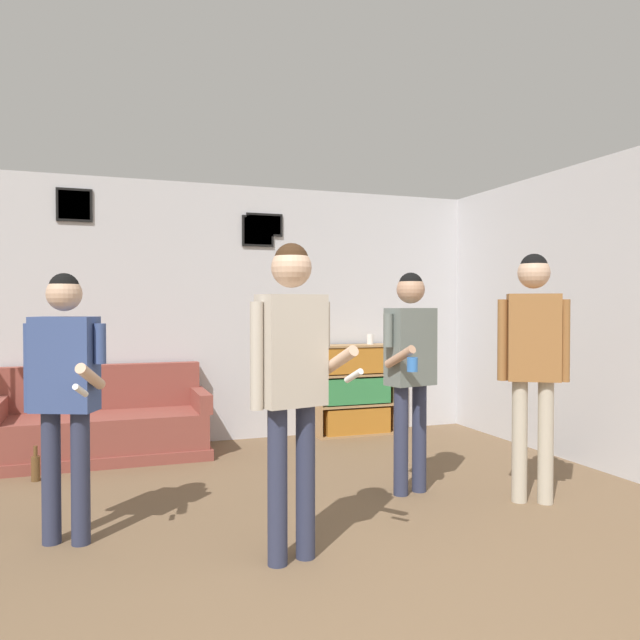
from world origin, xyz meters
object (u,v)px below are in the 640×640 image
(couch, at_px, (104,428))
(person_spectator_near_bookshelf, at_px, (533,348))
(person_player_foreground_center, at_px, (292,364))
(drinking_cup, at_px, (370,339))
(bookshelf, at_px, (355,390))
(person_player_foreground_left, at_px, (65,379))
(bottle_on_floor, at_px, (36,467))
(person_watcher_holding_cup, at_px, (411,358))

(couch, bearing_deg, person_spectator_near_bookshelf, -39.78)
(person_player_foreground_center, distance_m, drinking_cup, 3.55)
(bookshelf, bearing_deg, person_player_foreground_center, -118.56)
(drinking_cup, bearing_deg, person_player_foreground_center, -121.15)
(person_player_foreground_left, relative_size, bottle_on_floor, 5.61)
(couch, relative_size, person_spectator_near_bookshelf, 1.05)
(person_player_foreground_center, bearing_deg, bottle_on_floor, 124.00)
(person_player_foreground_left, bearing_deg, person_watcher_holding_cup, 5.00)
(person_player_foreground_center, distance_m, person_watcher_holding_cup, 1.52)
(person_watcher_holding_cup, bearing_deg, bottle_on_floor, 154.20)
(person_watcher_holding_cup, bearing_deg, drinking_cup, 73.76)
(person_watcher_holding_cup, distance_m, person_spectator_near_bookshelf, 0.88)
(couch, relative_size, bottle_on_floor, 6.57)
(person_player_foreground_left, relative_size, person_player_foreground_center, 0.91)
(person_spectator_near_bookshelf, bearing_deg, couch, 140.22)
(person_spectator_near_bookshelf, xyz_separation_m, bottle_on_floor, (-3.44, 1.80, -1.01))
(bookshelf, bearing_deg, bottle_on_floor, -165.43)
(couch, bearing_deg, bookshelf, 4.35)
(bottle_on_floor, bearing_deg, drinking_cup, 13.81)
(person_player_foreground_left, bearing_deg, bookshelf, 39.39)
(bookshelf, height_order, bottle_on_floor, bookshelf)
(couch, bearing_deg, person_player_foreground_center, -71.21)
(bookshelf, height_order, person_spectator_near_bookshelf, person_spectator_near_bookshelf)
(person_watcher_holding_cup, xyz_separation_m, bottle_on_floor, (-2.71, 1.31, -0.92))
(person_player_foreground_left, distance_m, person_spectator_near_bookshelf, 3.16)
(couch, distance_m, person_spectator_near_bookshelf, 3.88)
(person_player_foreground_left, relative_size, drinking_cup, 14.42)
(couch, xyz_separation_m, bookshelf, (2.62, 0.20, 0.21))
(person_player_foreground_left, height_order, person_player_foreground_center, person_player_foreground_center)
(person_watcher_holding_cup, relative_size, person_spectator_near_bookshelf, 0.93)
(person_player_foreground_center, bearing_deg, bookshelf, 61.44)
(bottle_on_floor, height_order, drinking_cup, drinking_cup)
(person_spectator_near_bookshelf, bearing_deg, person_watcher_holding_cup, 145.99)
(bookshelf, height_order, person_player_foreground_left, person_player_foreground_left)
(person_player_foreground_left, distance_m, person_watcher_holding_cup, 2.42)
(bookshelf, xyz_separation_m, person_player_foreground_center, (-1.65, -3.04, 0.60))
(couch, xyz_separation_m, person_watcher_holding_cup, (2.18, -1.93, 0.75))
(person_player_foreground_left, bearing_deg, person_spectator_near_bookshelf, -5.10)
(person_spectator_near_bookshelf, distance_m, drinking_cup, 2.63)
(couch, xyz_separation_m, person_player_foreground_left, (-0.23, -2.14, 0.70))
(person_player_foreground_left, height_order, person_watcher_holding_cup, person_watcher_holding_cup)
(couch, bearing_deg, person_watcher_holding_cup, -41.52)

